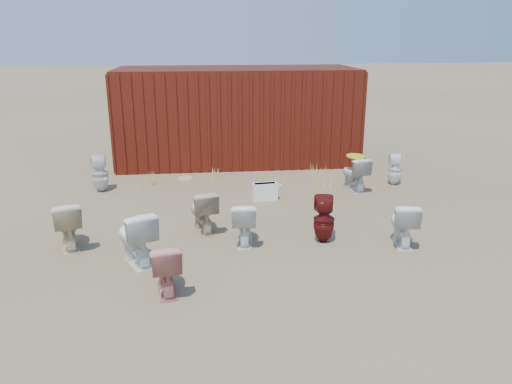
{
  "coord_description": "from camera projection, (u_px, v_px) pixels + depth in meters",
  "views": [
    {
      "loc": [
        -0.9,
        -7.72,
        3.2
      ],
      "look_at": [
        0.0,
        0.6,
        0.55
      ],
      "focal_mm": 35.0,
      "sensor_mm": 36.0,
      "label": 1
    }
  ],
  "objects": [
    {
      "name": "weed_clump_c",
      "position": [
        326.0,
        180.0,
        10.91
      ],
      "size": [
        0.36,
        0.36,
        0.31
      ],
      "primitive_type": "cone",
      "color": "#CCB251",
      "rests_on": "ground"
    },
    {
      "name": "toilet_front_pink",
      "position": [
        165.0,
        267.0,
        6.39
      ],
      "size": [
        0.5,
        0.74,
        0.7
      ],
      "primitive_type": "imported",
      "rotation": [
        0.0,
        0.0,
        3.3
      ],
      "color": "tan",
      "rests_on": "ground"
    },
    {
      "name": "weed_clump_d",
      "position": [
        215.0,
        173.0,
        11.58
      ],
      "size": [
        0.3,
        0.3,
        0.24
      ],
      "primitive_type": "cone",
      "color": "#CCB251",
      "rests_on": "ground"
    },
    {
      "name": "toilet_front_a",
      "position": [
        135.0,
        237.0,
        7.19
      ],
      "size": [
        0.77,
        0.93,
        0.82
      ],
      "primitive_type": "imported",
      "rotation": [
        0.0,
        0.0,
        3.61
      ],
      "color": "white",
      "rests_on": "ground"
    },
    {
      "name": "toilet_back_beige_right",
      "position": [
        203.0,
        211.0,
        8.4
      ],
      "size": [
        0.57,
        0.8,
        0.73
      ],
      "primitive_type": "imported",
      "rotation": [
        0.0,
        0.0,
        3.39
      ],
      "color": "#CAB494",
      "rests_on": "ground"
    },
    {
      "name": "weed_clump_a",
      "position": [
        148.0,
        178.0,
        11.0
      ],
      "size": [
        0.36,
        0.36,
        0.34
      ],
      "primitive_type": "cone",
      "color": "#CCB251",
      "rests_on": "ground"
    },
    {
      "name": "toilet_back_yellowlid",
      "position": [
        354.0,
        174.0,
        10.61
      ],
      "size": [
        0.57,
        0.8,
        0.74
      ],
      "primitive_type": "imported",
      "rotation": [
        0.0,
        0.0,
        3.38
      ],
      "color": "silver",
      "rests_on": "ground"
    },
    {
      "name": "loose_lid_far",
      "position": [
        185.0,
        178.0,
        11.55
      ],
      "size": [
        0.38,
        0.48,
        0.02
      ],
      "primitive_type": "ellipsoid",
      "rotation": [
        0.0,
        0.0,
        0.04
      ],
      "color": "tan",
      "rests_on": "ground"
    },
    {
      "name": "toilet_back_a",
      "position": [
        100.0,
        174.0,
        10.54
      ],
      "size": [
        0.44,
        0.44,
        0.77
      ],
      "primitive_type": "imported",
      "rotation": [
        0.0,
        0.0,
        3.44
      ],
      "color": "white",
      "rests_on": "ground"
    },
    {
      "name": "ground",
      "position": [
        260.0,
        234.0,
        8.38
      ],
      "size": [
        100.0,
        100.0,
        0.0
      ],
      "primitive_type": "plane",
      "color": "brown",
      "rests_on": "ground"
    },
    {
      "name": "toilet_front_maroon",
      "position": [
        324.0,
        220.0,
        7.96
      ],
      "size": [
        0.39,
        0.39,
        0.75
      ],
      "primitive_type": "imported",
      "rotation": [
        0.0,
        0.0,
        3.0
      ],
      "color": "#5C110F",
      "rests_on": "ground"
    },
    {
      "name": "weed_clump_f",
      "position": [
        416.0,
        217.0,
        8.76
      ],
      "size": [
        0.28,
        0.28,
        0.26
      ],
      "primitive_type": "cone",
      "color": "#CCB251",
      "rests_on": "ground"
    },
    {
      "name": "toilet_front_c",
      "position": [
        244.0,
        223.0,
        7.9
      ],
      "size": [
        0.46,
        0.73,
        0.71
      ],
      "primitive_type": "imported",
      "rotation": [
        0.0,
        0.0,
        3.04
      ],
      "color": "white",
      "rests_on": "ground"
    },
    {
      "name": "shipping_container",
      "position": [
        237.0,
        115.0,
        12.94
      ],
      "size": [
        6.0,
        2.4,
        2.4
      ],
      "primitive_type": "cube",
      "color": "#48140C",
      "rests_on": "ground"
    },
    {
      "name": "weed_clump_e",
      "position": [
        318.0,
        170.0,
        11.73
      ],
      "size": [
        0.34,
        0.34,
        0.31
      ],
      "primitive_type": "cone",
      "color": "#CCB251",
      "rests_on": "ground"
    },
    {
      "name": "yellow_lid",
      "position": [
        356.0,
        156.0,
        10.5
      ],
      "size": [
        0.37,
        0.47,
        0.02
      ],
      "primitive_type": "ellipsoid",
      "color": "yellow",
      "rests_on": "toilet_back_yellowlid"
    },
    {
      "name": "toilet_back_beige_left",
      "position": [
        68.0,
        224.0,
        7.73
      ],
      "size": [
        0.64,
        0.85,
        0.77
      ],
      "primitive_type": "imported",
      "rotation": [
        0.0,
        0.0,
        3.44
      ],
      "color": "beige",
      "rests_on": "ground"
    },
    {
      "name": "weed_clump_b",
      "position": [
        278.0,
        180.0,
        11.07
      ],
      "size": [
        0.32,
        0.32,
        0.24
      ],
      "primitive_type": "cone",
      "color": "#CCB251",
      "rests_on": "ground"
    },
    {
      "name": "toilet_back_e",
      "position": [
        395.0,
        170.0,
        11.05
      ],
      "size": [
        0.38,
        0.38,
        0.68
      ],
      "primitive_type": "imported",
      "rotation": [
        0.0,
        0.0,
        2.86
      ],
      "color": "white",
      "rests_on": "ground"
    },
    {
      "name": "toilet_front_e",
      "position": [
        403.0,
        223.0,
        7.86
      ],
      "size": [
        0.52,
        0.76,
        0.72
      ],
      "primitive_type": "imported",
      "rotation": [
        0.0,
        0.0,
        2.96
      ],
      "color": "white",
      "rests_on": "ground"
    },
    {
      "name": "loose_lid_near",
      "position": [
        274.0,
        186.0,
        10.99
      ],
      "size": [
        0.39,
        0.5,
        0.02
      ],
      "primitive_type": "ellipsoid",
      "rotation": [
        0.0,
        0.0,
        -0.02
      ],
      "color": "tan",
      "rests_on": "ground"
    },
    {
      "name": "loose_tank",
      "position": [
        265.0,
        191.0,
        10.06
      ],
      "size": [
        0.52,
        0.25,
        0.35
      ],
      "primitive_type": "cube",
      "rotation": [
        0.0,
        0.0,
        0.1
      ],
      "color": "white",
      "rests_on": "ground"
    }
  ]
}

